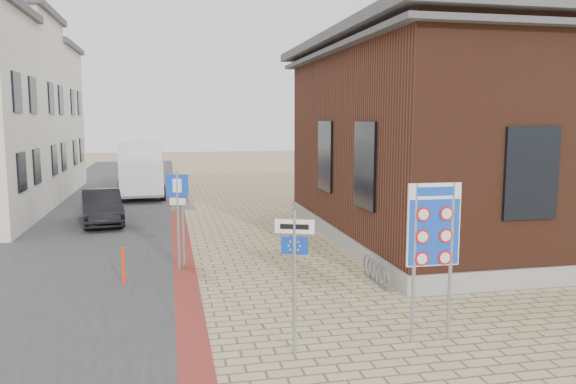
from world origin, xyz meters
name	(u,v)px	position (x,y,z in m)	size (l,w,h in m)	color
ground	(291,322)	(0.00, 0.00, 0.00)	(120.00, 120.00, 0.00)	tan
road_strip	(97,212)	(-5.50, 15.00, 0.01)	(7.00, 60.00, 0.02)	#38383A
curb_strip	(180,230)	(-2.00, 10.00, 0.01)	(0.60, 40.00, 0.02)	maroon
brick_building	(500,136)	(8.99, 7.00, 3.49)	(13.00, 13.00, 6.80)	gray
townhouse_far	(11,117)	(-10.99, 24.00, 4.17)	(7.40, 6.40, 8.30)	beige
bike_rack	(376,273)	(2.65, 2.20, 0.26)	(0.08, 1.80, 0.60)	slate
sedan	(102,207)	(-4.93, 11.90, 0.67)	(1.42, 4.06, 1.34)	black
box_truck	(140,169)	(-3.80, 19.48, 1.45)	(2.57, 5.49, 2.81)	slate
border_sign	(434,228)	(2.30, -1.50, 2.12)	(1.01, 0.09, 2.94)	gray
essen_sign	(295,259)	(-0.27, -1.50, 1.68)	(0.65, 0.28, 2.53)	gray
parking_sign	(178,203)	(-2.13, 4.45, 1.85)	(0.58, 0.19, 2.69)	gray
yield_sign	(183,210)	(-2.00, 4.54, 1.63)	(0.77, 0.17, 2.16)	gray
bollard	(123,266)	(-3.50, 3.32, 0.47)	(0.09, 0.09, 0.95)	#FF330D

